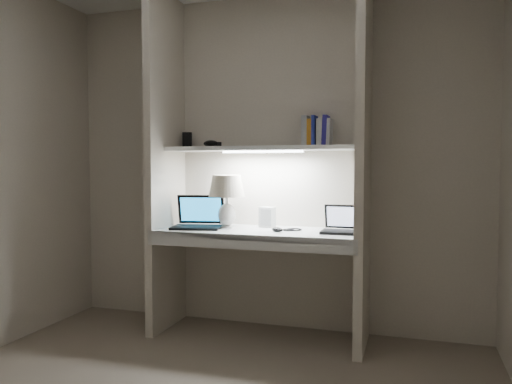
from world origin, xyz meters
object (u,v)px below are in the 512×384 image
at_px(laptop_main, 198,220).
at_px(book_row, 317,132).
at_px(speaker, 267,217).
at_px(table_lamp, 227,192).
at_px(laptop_netbook, 344,226).

relative_size(laptop_main, book_row, 1.82).
xyz_separation_m(speaker, book_row, (0.36, 0.05, 0.62)).
relative_size(table_lamp, speaker, 2.57).
bearing_deg(table_lamp, laptop_netbook, -0.55).
bearing_deg(laptop_main, book_row, 3.65).
height_order(laptop_netbook, book_row, book_row).
bearing_deg(laptop_main, laptop_netbook, -9.03).
bearing_deg(laptop_main, speaker, 8.30).
distance_m(table_lamp, speaker, 0.35).
xyz_separation_m(laptop_netbook, speaker, (-0.58, 0.13, 0.03)).
distance_m(table_lamp, book_row, 0.79).
bearing_deg(laptop_netbook, table_lamp, 179.50).
bearing_deg(speaker, laptop_netbook, 5.86).
relative_size(laptop_main, speaker, 2.68).
height_order(laptop_main, laptop_netbook, laptop_main).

